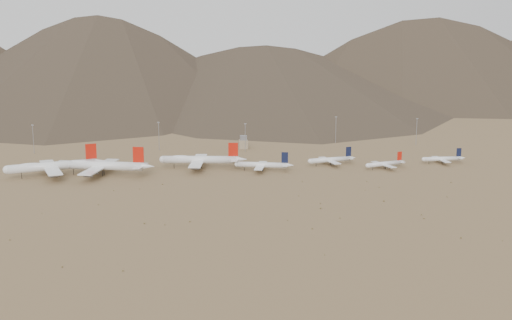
{
  "coord_description": "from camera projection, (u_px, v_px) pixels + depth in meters",
  "views": [
    {
      "loc": [
        -22.92,
        -456.69,
        105.64
      ],
      "look_at": [
        31.59,
        30.0,
        7.19
      ],
      "focal_mm": 45.0,
      "sensor_mm": 36.0,
      "label": 1
    }
  ],
  "objects": [
    {
      "name": "mast_centre",
      "position": [
        245.0,
        136.0,
        569.85
      ],
      "size": [
        2.0,
        0.6,
        25.7
      ],
      "color": "gray",
      "rests_on": "ground"
    },
    {
      "name": "narrowbody_c",
      "position": [
        385.0,
        164.0,
        501.31
      ],
      "size": [
        36.43,
        27.16,
        12.5
      ],
      "rotation": [
        0.0,
        0.0,
        0.33
      ],
      "color": "white",
      "rests_on": "ground"
    },
    {
      "name": "mast_east",
      "position": [
        336.0,
        128.0,
        615.05
      ],
      "size": [
        2.0,
        0.6,
        25.7
      ],
      "color": "gray",
      "rests_on": "ground"
    },
    {
      "name": "mast_far_west",
      "position": [
        33.0,
        138.0,
        561.33
      ],
      "size": [
        2.0,
        0.6,
        25.7
      ],
      "color": "gray",
      "rests_on": "ground"
    },
    {
      "name": "widebody_west",
      "position": [
        53.0,
        166.0,
        475.09
      ],
      "size": [
        72.41,
        57.58,
        22.3
      ],
      "rotation": [
        0.0,
        0.0,
        0.32
      ],
      "color": "white",
      "rests_on": "ground"
    },
    {
      "name": "control_tower",
      "position": [
        243.0,
        143.0,
        587.41
      ],
      "size": [
        8.0,
        8.0,
        12.0
      ],
      "color": "gray",
      "rests_on": "ground"
    },
    {
      "name": "narrowbody_b",
      "position": [
        331.0,
        160.0,
        514.52
      ],
      "size": [
        41.86,
        30.8,
        14.05
      ],
      "rotation": [
        0.0,
        0.0,
        0.23
      ],
      "color": "white",
      "rests_on": "ground"
    },
    {
      "name": "widebody_centre",
      "position": [
        102.0,
        165.0,
        476.54
      ],
      "size": [
        74.07,
        58.41,
        22.45
      ],
      "rotation": [
        0.0,
        0.0,
        -0.25
      ],
      "color": "white",
      "rests_on": "ground"
    },
    {
      "name": "desert_scrub",
      "position": [
        240.0,
        213.0,
        379.12
      ],
      "size": [
        411.87,
        166.25,
        0.95
      ],
      "color": "brown",
      "rests_on": "ground"
    },
    {
      "name": "ground",
      "position": [
        218.0,
        179.0,
        468.27
      ],
      "size": [
        3000.0,
        3000.0,
        0.0
      ],
      "primitive_type": "plane",
      "color": "olive",
      "rests_on": "ground"
    },
    {
      "name": "widebody_east",
      "position": [
        200.0,
        160.0,
        501.87
      ],
      "size": [
        68.82,
        53.47,
        20.51
      ],
      "rotation": [
        0.0,
        0.0,
        -0.13
      ],
      "color": "white",
      "rests_on": "ground"
    },
    {
      "name": "mast_far_east",
      "position": [
        417.0,
        130.0,
        603.47
      ],
      "size": [
        2.0,
        0.6,
        25.7
      ],
      "color": "gray",
      "rests_on": "ground"
    },
    {
      "name": "mountain_ridge",
      "position": [
        194.0,
        9.0,
        1315.57
      ],
      "size": [
        4400.0,
        1000.0,
        300.0
      ],
      "color": "#46362A",
      "rests_on": "ground"
    },
    {
      "name": "narrowbody_a",
      "position": [
        263.0,
        165.0,
        492.22
      ],
      "size": [
        45.47,
        33.52,
        15.3
      ],
      "rotation": [
        0.0,
        0.0,
        -0.25
      ],
      "color": "white",
      "rests_on": "ground"
    },
    {
      "name": "narrowbody_d",
      "position": [
        443.0,
        159.0,
        521.06
      ],
      "size": [
        37.47,
        26.83,
        12.36
      ],
      "rotation": [
        0.0,
        0.0,
        0.03
      ],
      "color": "white",
      "rests_on": "ground"
    },
    {
      "name": "mast_west",
      "position": [
        159.0,
        135.0,
        578.39
      ],
      "size": [
        2.0,
        0.6,
        25.7
      ],
      "color": "gray",
      "rests_on": "ground"
    }
  ]
}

